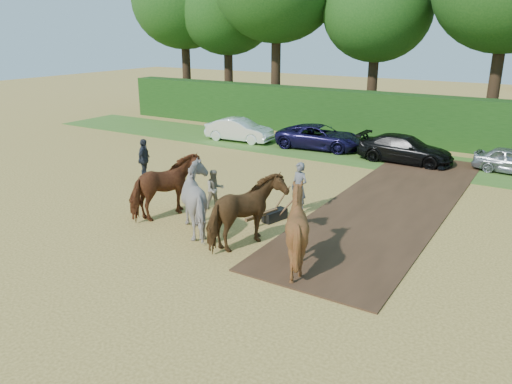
# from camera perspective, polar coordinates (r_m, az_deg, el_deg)

# --- Properties ---
(ground) EXTENTS (120.00, 120.00, 0.00)m
(ground) POSITION_cam_1_polar(r_m,az_deg,el_deg) (15.67, 2.32, -7.54)
(ground) COLOR gold
(ground) RESTS_ON ground
(earth_strip) EXTENTS (4.50, 17.00, 0.05)m
(earth_strip) POSITION_cam_1_polar(r_m,az_deg,el_deg) (21.17, 15.31, -1.15)
(earth_strip) COLOR #472D1C
(earth_strip) RESTS_ON ground
(grass_verge) EXTENTS (50.00, 5.00, 0.03)m
(grass_verge) POSITION_cam_1_polar(r_m,az_deg,el_deg) (28.04, 16.60, 3.41)
(grass_verge) COLOR #38601E
(grass_verge) RESTS_ON ground
(hedgerow) EXTENTS (46.00, 1.60, 3.00)m
(hedgerow) POSITION_cam_1_polar(r_m,az_deg,el_deg) (32.03, 19.06, 7.66)
(hedgerow) COLOR #14380F
(hedgerow) RESTS_ON ground
(spectator_near) EXTENTS (0.92, 0.97, 1.58)m
(spectator_near) POSITION_cam_1_polar(r_m,az_deg,el_deg) (19.65, -4.73, 0.30)
(spectator_near) COLOR tan
(spectator_near) RESTS_ON ground
(spectator_far) EXTENTS (0.85, 1.23, 1.94)m
(spectator_far) POSITION_cam_1_polar(r_m,az_deg,el_deg) (23.97, -12.67, 3.65)
(spectator_far) COLOR #23272F
(spectator_far) RESTS_ON ground
(plough_team) EXTENTS (8.14, 5.77, 2.36)m
(plough_team) POSITION_cam_1_polar(r_m,az_deg,el_deg) (16.69, -3.40, -1.56)
(plough_team) COLOR brown
(plough_team) RESTS_ON ground
(parked_cars) EXTENTS (30.95, 3.07, 1.48)m
(parked_cars) POSITION_cam_1_polar(r_m,az_deg,el_deg) (27.32, 23.41, 3.80)
(parked_cars) COLOR white
(parked_cars) RESTS_ON ground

